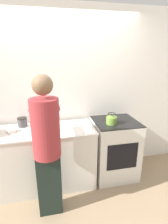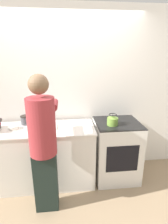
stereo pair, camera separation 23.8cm
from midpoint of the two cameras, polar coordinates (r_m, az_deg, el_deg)
ground_plane at (r=2.77m, az=-3.97°, el=-25.01°), size 12.00×12.00×0.00m
wall_back at (r=2.78m, az=-5.16°, el=5.73°), size 8.00×0.05×2.60m
counter at (r=2.75m, az=-12.05°, el=-13.97°), size 1.65×0.61×0.90m
oven at (r=2.87m, az=12.80°, el=-12.08°), size 0.66×0.63×0.94m
person at (r=2.06m, az=-9.97°, el=-9.65°), size 0.35×0.59×1.71m
cutting_board at (r=2.55m, az=-10.00°, el=-4.84°), size 0.34×0.23×0.02m
knife at (r=2.53m, az=-9.94°, el=-4.71°), size 0.21×0.11×0.01m
kettle at (r=2.54m, az=11.98°, el=-2.77°), size 0.16×0.16×0.16m
bowl_prep at (r=2.60m, az=-19.53°, el=-4.83°), size 0.13×0.13×0.05m
canister_jar at (r=2.71m, az=-16.27°, el=-2.54°), size 0.14×0.14×0.13m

